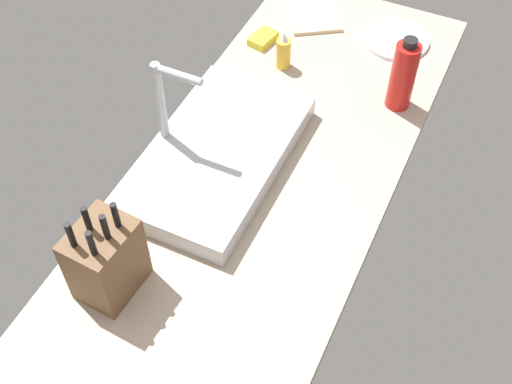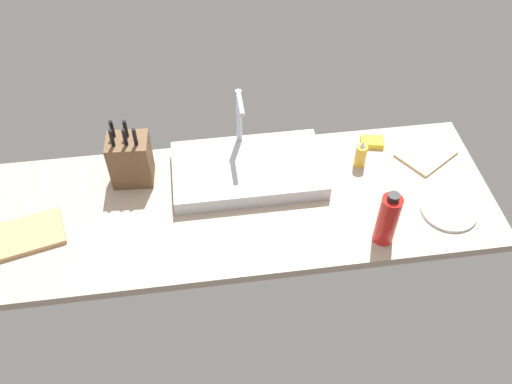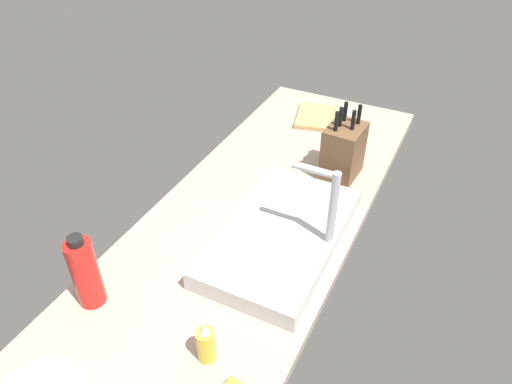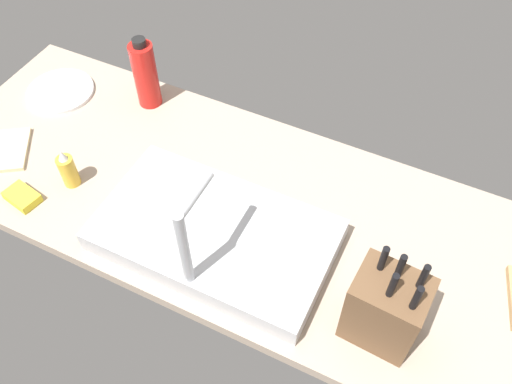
% 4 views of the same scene
% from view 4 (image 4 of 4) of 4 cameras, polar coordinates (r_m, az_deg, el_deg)
% --- Properties ---
extents(countertop_slab, '(1.90, 0.65, 0.04)m').
position_cam_4_polar(countertop_slab, '(1.41, 0.57, -2.59)').
color(countertop_slab, tan).
rests_on(countertop_slab, ground).
extents(sink_basin, '(0.57, 0.33, 0.06)m').
position_cam_4_polar(sink_basin, '(1.33, -4.32, -4.50)').
color(sink_basin, '#B7BABF').
rests_on(sink_basin, countertop_slab).
extents(faucet, '(0.06, 0.14, 0.30)m').
position_cam_4_polar(faucet, '(1.15, -7.26, -5.59)').
color(faucet, '#B7BABF').
rests_on(faucet, countertop_slab).
extents(knife_block, '(0.16, 0.13, 0.27)m').
position_cam_4_polar(knife_block, '(1.18, 13.42, -11.79)').
color(knife_block, brown).
rests_on(knife_block, countertop_slab).
extents(soap_bottle, '(0.04, 0.04, 0.12)m').
position_cam_4_polar(soap_bottle, '(1.50, -19.14, 2.21)').
color(soap_bottle, gold).
rests_on(soap_bottle, countertop_slab).
extents(water_bottle, '(0.07, 0.07, 0.23)m').
position_cam_4_polar(water_bottle, '(1.64, -11.54, 12.02)').
color(water_bottle, red).
rests_on(water_bottle, countertop_slab).
extents(dinner_plate, '(0.20, 0.20, 0.01)m').
position_cam_4_polar(dinner_plate, '(1.81, -19.83, 9.93)').
color(dinner_plate, white).
rests_on(dinner_plate, countertop_slab).
extents(dish_sponge, '(0.10, 0.08, 0.02)m').
position_cam_4_polar(dish_sponge, '(1.54, -23.34, -0.47)').
color(dish_sponge, yellow).
rests_on(dish_sponge, countertop_slab).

